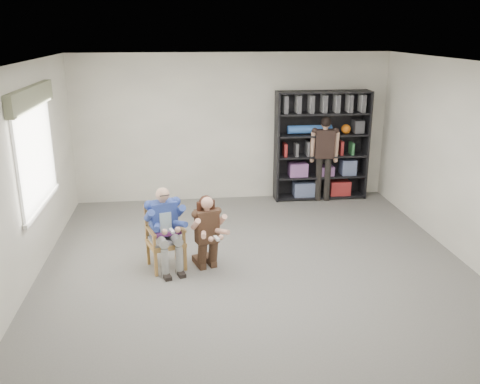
{
  "coord_description": "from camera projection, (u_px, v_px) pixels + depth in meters",
  "views": [
    {
      "loc": [
        -0.98,
        -6.05,
        3.22
      ],
      "look_at": [
        -0.2,
        0.6,
        1.05
      ],
      "focal_mm": 38.0,
      "sensor_mm": 36.0,
      "label": 1
    }
  ],
  "objects": [
    {
      "name": "seated_man",
      "position": [
        165.0,
        228.0,
        6.99
      ],
      "size": [
        0.7,
        0.83,
        1.18
      ],
      "primitive_type": null,
      "rotation": [
        0.0,
        0.0,
        0.31
      ],
      "color": "navy",
      "rests_on": "floor"
    },
    {
      "name": "bookshelf",
      "position": [
        322.0,
        146.0,
        9.78
      ],
      "size": [
        1.8,
        0.38,
        2.1
      ],
      "primitive_type": null,
      "color": "black",
      "rests_on": "floor"
    },
    {
      "name": "floor",
      "position": [
        260.0,
        279.0,
        6.81
      ],
      "size": [
        6.0,
        7.0,
        0.01
      ],
      "primitive_type": "cube",
      "color": "slate",
      "rests_on": "ground"
    },
    {
      "name": "room_shell",
      "position": [
        261.0,
        180.0,
        6.38
      ],
      "size": [
        6.0,
        7.0,
        2.8
      ],
      "primitive_type": null,
      "color": "beige",
      "rests_on": "ground"
    },
    {
      "name": "window_left",
      "position": [
        37.0,
        150.0,
        6.93
      ],
      "size": [
        0.16,
        2.0,
        1.75
      ],
      "primitive_type": null,
      "color": "white",
      "rests_on": "room_shell"
    },
    {
      "name": "kneeling_woman",
      "position": [
        208.0,
        233.0,
        6.95
      ],
      "size": [
        0.65,
        0.83,
        1.08
      ],
      "primitive_type": null,
      "rotation": [
        0.0,
        0.0,
        0.31
      ],
      "color": "#392419",
      "rests_on": "floor"
    },
    {
      "name": "standing_man",
      "position": [
        324.0,
        159.0,
        9.71
      ],
      "size": [
        0.54,
        0.36,
        1.65
      ],
      "primitive_type": null,
      "rotation": [
        0.0,
        0.0,
        -0.15
      ],
      "color": "black",
      "rests_on": "floor"
    },
    {
      "name": "armchair",
      "position": [
        166.0,
        238.0,
        7.03
      ],
      "size": [
        0.65,
        0.64,
        0.9
      ],
      "primitive_type": null,
      "rotation": [
        0.0,
        0.0,
        0.31
      ],
      "color": "#AC7F43",
      "rests_on": "floor"
    }
  ]
}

